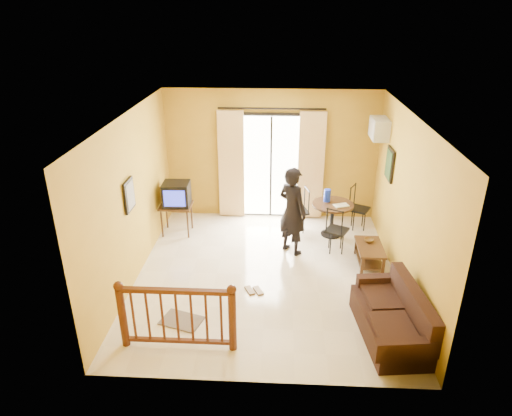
# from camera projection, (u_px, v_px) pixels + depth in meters

# --- Properties ---
(ground) EXTENTS (5.00, 5.00, 0.00)m
(ground) POSITION_uv_depth(u_px,v_px,m) (267.00, 275.00, 8.02)
(ground) COLOR beige
(ground) RESTS_ON ground
(room_shell) EXTENTS (5.00, 5.00, 5.00)m
(room_shell) POSITION_uv_depth(u_px,v_px,m) (268.00, 185.00, 7.32)
(room_shell) COLOR white
(room_shell) RESTS_ON ground
(balcony_door) EXTENTS (2.25, 0.14, 2.46)m
(balcony_door) POSITION_uv_depth(u_px,v_px,m) (271.00, 166.00, 9.75)
(balcony_door) COLOR black
(balcony_door) RESTS_ON ground
(tv_table) EXTENTS (0.63, 0.53, 0.63)m
(tv_table) POSITION_uv_depth(u_px,v_px,m) (176.00, 208.00, 9.28)
(tv_table) COLOR black
(tv_table) RESTS_ON ground
(television) EXTENTS (0.54, 0.50, 0.47)m
(television) POSITION_uv_depth(u_px,v_px,m) (176.00, 194.00, 9.14)
(television) COLOR black
(television) RESTS_ON tv_table
(picture_left) EXTENTS (0.05, 0.42, 0.52)m
(picture_left) POSITION_uv_depth(u_px,v_px,m) (129.00, 195.00, 7.31)
(picture_left) COLOR black
(picture_left) RESTS_ON room_shell
(dining_table) EXTENTS (0.84, 0.84, 0.70)m
(dining_table) POSITION_uv_depth(u_px,v_px,m) (332.00, 210.00, 9.19)
(dining_table) COLOR black
(dining_table) RESTS_ON ground
(water_jug) EXTENTS (0.14, 0.14, 0.26)m
(water_jug) POSITION_uv_depth(u_px,v_px,m) (327.00, 195.00, 9.18)
(water_jug) COLOR #162FD0
(water_jug) RESTS_ON dining_table
(serving_tray) EXTENTS (0.32, 0.26, 0.02)m
(serving_tray) POSITION_uv_depth(u_px,v_px,m) (341.00, 205.00, 9.02)
(serving_tray) COLOR beige
(serving_tray) RESTS_ON dining_table
(dining_chairs) EXTENTS (1.78, 1.55, 0.95)m
(dining_chairs) POSITION_uv_depth(u_px,v_px,m) (330.00, 236.00, 9.35)
(dining_chairs) COLOR black
(dining_chairs) RESTS_ON ground
(air_conditioner) EXTENTS (0.31, 0.60, 0.40)m
(air_conditioner) POSITION_uv_depth(u_px,v_px,m) (379.00, 129.00, 8.81)
(air_conditioner) COLOR silver
(air_conditioner) RESTS_ON room_shell
(botanical_print) EXTENTS (0.05, 0.50, 0.60)m
(botanical_print) POSITION_uv_depth(u_px,v_px,m) (390.00, 164.00, 8.42)
(botanical_print) COLOR black
(botanical_print) RESTS_ON room_shell
(coffee_table) EXTENTS (0.46, 0.82, 0.37)m
(coffee_table) POSITION_uv_depth(u_px,v_px,m) (369.00, 252.00, 8.26)
(coffee_table) COLOR black
(coffee_table) RESTS_ON ground
(bowl) EXTENTS (0.22, 0.22, 0.05)m
(bowl) POSITION_uv_depth(u_px,v_px,m) (369.00, 240.00, 8.36)
(bowl) COLOR brown
(bowl) RESTS_ON coffee_table
(sofa) EXTENTS (0.93, 1.72, 0.78)m
(sofa) POSITION_uv_depth(u_px,v_px,m) (394.00, 319.00, 6.43)
(sofa) COLOR black
(sofa) RESTS_ON ground
(standing_person) EXTENTS (0.73, 0.72, 1.70)m
(standing_person) POSITION_uv_depth(u_px,v_px,m) (292.00, 211.00, 8.44)
(standing_person) COLOR black
(standing_person) RESTS_ON ground
(stair_balustrade) EXTENTS (1.63, 0.13, 1.04)m
(stair_balustrade) POSITION_uv_depth(u_px,v_px,m) (177.00, 313.00, 6.12)
(stair_balustrade) COLOR #471E0F
(stair_balustrade) RESTS_ON ground
(doormat) EXTENTS (0.69, 0.56, 0.02)m
(doormat) POSITION_uv_depth(u_px,v_px,m) (182.00, 321.00, 6.85)
(doormat) COLOR #60564D
(doormat) RESTS_ON ground
(sandals) EXTENTS (0.34, 0.27, 0.03)m
(sandals) POSITION_uv_depth(u_px,v_px,m) (254.00, 291.00, 7.55)
(sandals) COLOR brown
(sandals) RESTS_ON ground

